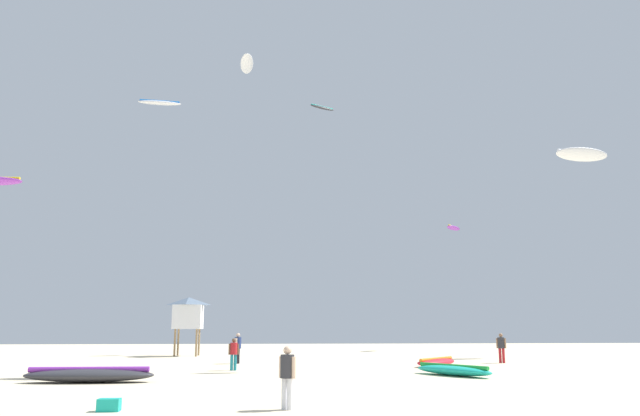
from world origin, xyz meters
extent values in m
cylinder|color=silver|center=(-1.88, 3.78, 0.40)|extent=(0.15, 0.15, 0.81)
cylinder|color=silver|center=(-2.02, 3.90, 0.40)|extent=(0.15, 0.15, 0.81)
cylinder|color=#2D2D33|center=(-1.95, 3.84, 1.11)|extent=(0.37, 0.37, 0.60)
cylinder|color=beige|center=(-1.78, 3.70, 1.08)|extent=(0.11, 0.11, 0.56)
cylinder|color=beige|center=(-2.11, 3.98, 1.08)|extent=(0.11, 0.11, 0.56)
sphere|color=beige|center=(-1.95, 3.84, 1.53)|extent=(0.22, 0.22, 0.22)
cylinder|color=teal|center=(-4.21, 18.01, 0.38)|extent=(0.14, 0.14, 0.76)
cylinder|color=teal|center=(-4.38, 17.97, 0.38)|extent=(0.14, 0.14, 0.76)
cylinder|color=#B21E23|center=(-4.30, 17.99, 1.04)|extent=(0.35, 0.35, 0.57)
cylinder|color=brown|center=(-4.10, 18.03, 1.02)|extent=(0.10, 0.10, 0.52)
cylinder|color=brown|center=(-4.50, 17.95, 1.02)|extent=(0.10, 0.10, 0.52)
sphere|color=brown|center=(-4.30, 17.99, 1.44)|extent=(0.21, 0.21, 0.21)
cylinder|color=#B21E23|center=(10.87, 22.78, 0.42)|extent=(0.16, 0.16, 0.84)
cylinder|color=#B21E23|center=(11.03, 22.68, 0.42)|extent=(0.16, 0.16, 0.84)
cylinder|color=#2D2D33|center=(10.95, 22.73, 1.15)|extent=(0.38, 0.38, 0.63)
cylinder|color=#936B4C|center=(10.76, 22.85, 1.13)|extent=(0.11, 0.11, 0.58)
cylinder|color=#936B4C|center=(11.15, 22.62, 1.13)|extent=(0.11, 0.11, 0.58)
sphere|color=#936B4C|center=(10.95, 22.73, 1.59)|extent=(0.23, 0.23, 0.23)
cylinder|color=black|center=(-4.45, 23.22, 0.42)|extent=(0.16, 0.16, 0.85)
cylinder|color=black|center=(-4.38, 23.40, 0.42)|extent=(0.16, 0.16, 0.85)
cylinder|color=navy|center=(-4.42, 23.31, 1.17)|extent=(0.39, 0.39, 0.64)
cylinder|color=beige|center=(-4.50, 23.10, 1.14)|extent=(0.11, 0.11, 0.59)
cylinder|color=beige|center=(-4.33, 23.52, 1.14)|extent=(0.11, 0.11, 0.59)
sphere|color=beige|center=(-4.42, 23.31, 1.61)|extent=(0.23, 0.23, 0.23)
ellipsoid|color=#2D2D33|center=(-9.43, 12.00, 0.27)|extent=(4.95, 1.39, 0.50)
cylinder|color=purple|center=(-9.43, 12.00, 0.50)|extent=(4.56, 0.22, 0.22)
ellipsoid|color=#19B29E|center=(5.52, 14.12, 0.23)|extent=(3.22, 4.08, 0.51)
cylinder|color=green|center=(5.52, 14.12, 0.41)|extent=(2.20, 3.26, 0.18)
ellipsoid|color=red|center=(6.42, 20.35, 0.21)|extent=(3.35, 3.55, 0.44)
cylinder|color=orange|center=(6.42, 20.35, 0.38)|extent=(2.46, 2.72, 0.17)
cylinder|color=#8C704C|center=(-7.80, 32.98, 0.95)|extent=(0.14, 0.14, 1.90)
cylinder|color=#8C704C|center=(-7.80, 31.48, 0.95)|extent=(0.14, 0.14, 1.90)
cylinder|color=#8C704C|center=(-9.30, 32.98, 0.95)|extent=(0.14, 0.14, 1.90)
cylinder|color=#8C704C|center=(-9.30, 31.48, 0.95)|extent=(0.14, 0.14, 1.90)
cube|color=white|center=(-8.55, 32.23, 2.75)|extent=(2.00, 2.00, 1.70)
pyramid|color=slate|center=(-8.55, 32.23, 3.87)|extent=(2.30, 2.30, 0.55)
cube|color=#19B29E|center=(-6.54, 3.88, 0.16)|extent=(0.56, 0.36, 0.32)
ellipsoid|color=white|center=(20.58, 29.71, 14.78)|extent=(4.58, 1.99, 1.13)
cylinder|color=white|center=(20.58, 29.71, 14.98)|extent=(4.05, 0.89, 0.19)
ellipsoid|color=purple|center=(13.92, 41.13, 10.91)|extent=(2.21, 2.62, 0.36)
cylinder|color=yellow|center=(13.92, 41.13, 11.03)|extent=(1.55, 2.05, 0.12)
ellipsoid|color=#2D2D33|center=(1.51, 36.91, 20.63)|extent=(2.43, 1.79, 0.49)
cylinder|color=#19B29E|center=(1.51, 36.91, 20.73)|extent=(1.96, 1.17, 0.11)
ellipsoid|color=white|center=(-5.06, 37.07, 24.54)|extent=(1.29, 4.12, 0.74)
ellipsoid|color=white|center=(-13.03, 40.44, 22.01)|extent=(3.91, 1.54, 0.61)
cylinder|color=blue|center=(-13.03, 40.44, 22.18)|extent=(3.50, 0.55, 0.17)
camera|label=1|loc=(-2.29, -12.82, 2.20)|focal=34.10mm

